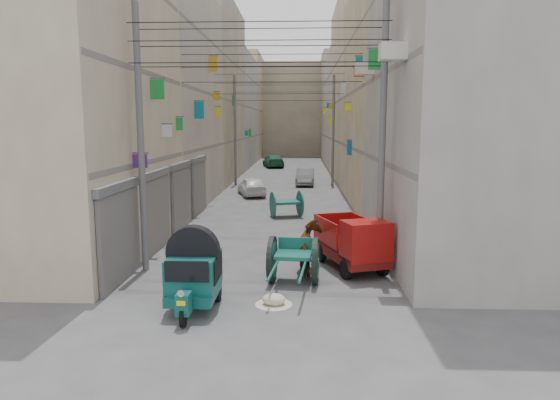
{
  "coord_description": "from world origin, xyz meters",
  "views": [
    {
      "loc": [
        1.18,
        -8.86,
        4.48
      ],
      "look_at": [
        0.57,
        6.5,
        2.14
      ],
      "focal_mm": 32.0,
      "sensor_mm": 36.0,
      "label": 1
    }
  ],
  "objects_px": {
    "auto_rickshaw": "(194,272)",
    "distant_car_white": "(252,186)",
    "mini_truck": "(356,246)",
    "tonga_cart": "(294,259)",
    "distant_car_green": "(273,161)",
    "feed_sack": "(274,299)",
    "second_cart": "(286,203)",
    "horse": "(310,248)",
    "distant_car_grey": "(305,177)"
  },
  "relations": [
    {
      "from": "horse",
      "to": "distant_car_grey",
      "type": "bearing_deg",
      "value": -91.08
    },
    {
      "from": "mini_truck",
      "to": "second_cart",
      "type": "bearing_deg",
      "value": 86.04
    },
    {
      "from": "tonga_cart",
      "to": "horse",
      "type": "relative_size",
      "value": 1.68
    },
    {
      "from": "distant_car_grey",
      "to": "distant_car_green",
      "type": "bearing_deg",
      "value": 103.85
    },
    {
      "from": "distant_car_green",
      "to": "distant_car_white",
      "type": "bearing_deg",
      "value": 77.95
    },
    {
      "from": "second_cart",
      "to": "distant_car_white",
      "type": "distance_m",
      "value": 7.64
    },
    {
      "from": "horse",
      "to": "distant_car_white",
      "type": "bearing_deg",
      "value": -79.29
    },
    {
      "from": "horse",
      "to": "distant_car_green",
      "type": "height_order",
      "value": "horse"
    },
    {
      "from": "feed_sack",
      "to": "distant_car_white",
      "type": "distance_m",
      "value": 19.44
    },
    {
      "from": "mini_truck",
      "to": "distant_car_white",
      "type": "distance_m",
      "value": 16.97
    },
    {
      "from": "second_cart",
      "to": "horse",
      "type": "height_order",
      "value": "horse"
    },
    {
      "from": "tonga_cart",
      "to": "second_cart",
      "type": "xyz_separation_m",
      "value": [
        -0.48,
        10.24,
        -0.02
      ]
    },
    {
      "from": "auto_rickshaw",
      "to": "distant_car_white",
      "type": "relative_size",
      "value": 0.63
    },
    {
      "from": "feed_sack",
      "to": "distant_car_green",
      "type": "bearing_deg",
      "value": 93.06
    },
    {
      "from": "tonga_cart",
      "to": "feed_sack",
      "type": "relative_size",
      "value": 5.22
    },
    {
      "from": "auto_rickshaw",
      "to": "distant_car_grey",
      "type": "distance_m",
      "value": 25.58
    },
    {
      "from": "distant_car_green",
      "to": "horse",
      "type": "bearing_deg",
      "value": 83.32
    },
    {
      "from": "mini_truck",
      "to": "distant_car_white",
      "type": "bearing_deg",
      "value": 87.67
    },
    {
      "from": "tonga_cart",
      "to": "feed_sack",
      "type": "bearing_deg",
      "value": -99.12
    },
    {
      "from": "second_cart",
      "to": "distant_car_grey",
      "type": "xyz_separation_m",
      "value": [
        1.05,
        13.06,
        -0.06
      ]
    },
    {
      "from": "distant_car_white",
      "to": "distant_car_grey",
      "type": "bearing_deg",
      "value": -136.41
    },
    {
      "from": "auto_rickshaw",
      "to": "mini_truck",
      "type": "xyz_separation_m",
      "value": [
        4.28,
        3.31,
        -0.12
      ]
    },
    {
      "from": "horse",
      "to": "distant_car_grey",
      "type": "relative_size",
      "value": 0.48
    },
    {
      "from": "tonga_cart",
      "to": "distant_car_green",
      "type": "bearing_deg",
      "value": 99.4
    },
    {
      "from": "distant_car_white",
      "to": "mini_truck",
      "type": "bearing_deg",
      "value": 90.56
    },
    {
      "from": "mini_truck",
      "to": "distant_car_green",
      "type": "xyz_separation_m",
      "value": [
        -4.53,
        37.7,
        -0.15
      ]
    },
    {
      "from": "mini_truck",
      "to": "second_cart",
      "type": "relative_size",
      "value": 1.9
    },
    {
      "from": "tonga_cart",
      "to": "distant_car_grey",
      "type": "relative_size",
      "value": 0.81
    },
    {
      "from": "tonga_cart",
      "to": "distant_car_grey",
      "type": "distance_m",
      "value": 23.3
    },
    {
      "from": "horse",
      "to": "second_cart",
      "type": "bearing_deg",
      "value": -84.82
    },
    {
      "from": "auto_rickshaw",
      "to": "horse",
      "type": "distance_m",
      "value": 4.29
    },
    {
      "from": "distant_car_grey",
      "to": "distant_car_green",
      "type": "relative_size",
      "value": 0.82
    },
    {
      "from": "distant_car_grey",
      "to": "distant_car_white",
      "type": "bearing_deg",
      "value": -118.48
    },
    {
      "from": "tonga_cart",
      "to": "horse",
      "type": "xyz_separation_m",
      "value": [
        0.5,
        1.06,
        0.07
      ]
    },
    {
      "from": "tonga_cart",
      "to": "distant_car_white",
      "type": "bearing_deg",
      "value": 104.85
    },
    {
      "from": "auto_rickshaw",
      "to": "second_cart",
      "type": "relative_size",
      "value": 1.3
    },
    {
      "from": "auto_rickshaw",
      "to": "feed_sack",
      "type": "bearing_deg",
      "value": 9.46
    },
    {
      "from": "feed_sack",
      "to": "distant_car_grey",
      "type": "relative_size",
      "value": 0.16
    },
    {
      "from": "auto_rickshaw",
      "to": "tonga_cart",
      "type": "height_order",
      "value": "auto_rickshaw"
    },
    {
      "from": "auto_rickshaw",
      "to": "distant_car_grey",
      "type": "xyz_separation_m",
      "value": [
        2.97,
        25.41,
        -0.31
      ]
    },
    {
      "from": "feed_sack",
      "to": "distant_car_grey",
      "type": "distance_m",
      "value": 25.12
    },
    {
      "from": "distant_car_grey",
      "to": "second_cart",
      "type": "bearing_deg",
      "value": -92.39
    },
    {
      "from": "feed_sack",
      "to": "distant_car_white",
      "type": "relative_size",
      "value": 0.17
    },
    {
      "from": "feed_sack",
      "to": "horse",
      "type": "xyz_separation_m",
      "value": [
        0.96,
        2.85,
        0.62
      ]
    },
    {
      "from": "second_cart",
      "to": "horse",
      "type": "bearing_deg",
      "value": -99.73
    },
    {
      "from": "distant_car_grey",
      "to": "feed_sack",
      "type": "bearing_deg",
      "value": -90.16
    },
    {
      "from": "tonga_cart",
      "to": "distant_car_white",
      "type": "xyz_separation_m",
      "value": [
        -2.88,
        17.49,
        -0.09
      ]
    },
    {
      "from": "second_cart",
      "to": "feed_sack",
      "type": "height_order",
      "value": "second_cart"
    },
    {
      "from": "tonga_cart",
      "to": "feed_sack",
      "type": "distance_m",
      "value": 1.94
    },
    {
      "from": "tonga_cart",
      "to": "horse",
      "type": "height_order",
      "value": "horse"
    }
  ]
}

